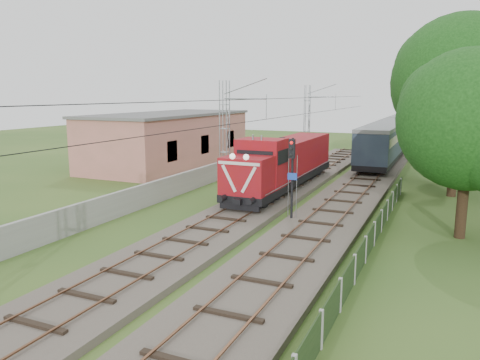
% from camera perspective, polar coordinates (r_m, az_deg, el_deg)
% --- Properties ---
extents(ground, '(140.00, 140.00, 0.00)m').
position_cam_1_polar(ground, '(21.05, -8.84, -9.46)').
color(ground, '#2D501E').
rests_on(ground, ground).
extents(track_main, '(4.20, 70.00, 0.45)m').
position_cam_1_polar(track_main, '(26.85, -0.72, -4.52)').
color(track_main, '#6B6054').
rests_on(track_main, ground).
extents(track_side, '(4.20, 80.00, 0.45)m').
position_cam_1_polar(track_side, '(37.66, 14.65, -0.49)').
color(track_side, '#6B6054').
rests_on(track_side, ground).
extents(catenary, '(3.31, 70.00, 8.00)m').
position_cam_1_polar(catenary, '(31.86, -1.79, 4.93)').
color(catenary, gray).
rests_on(catenary, ground).
extents(boundary_wall, '(0.25, 40.00, 1.50)m').
position_cam_1_polar(boundary_wall, '(34.02, -7.15, -0.41)').
color(boundary_wall, '#9E9E99').
rests_on(boundary_wall, ground).
extents(station_building, '(8.40, 20.40, 5.22)m').
position_cam_1_polar(station_building, '(48.31, -8.49, 5.03)').
color(station_building, '#CA766D').
rests_on(station_building, ground).
extents(fence, '(0.12, 32.00, 1.20)m').
position_cam_1_polar(fence, '(20.81, 15.02, -8.19)').
color(fence, black).
rests_on(fence, ground).
extents(locomotive, '(2.88, 16.45, 4.18)m').
position_cam_1_polar(locomotive, '(34.40, 5.36, 2.15)').
color(locomotive, black).
rests_on(locomotive, ground).
extents(coach_rake, '(3.05, 113.98, 3.52)m').
position_cam_1_polar(coach_rake, '(96.84, 20.71, 7.10)').
color(coach_rake, black).
rests_on(coach_rake, ground).
extents(signal_post, '(0.53, 0.41, 4.77)m').
position_cam_1_polar(signal_post, '(25.67, 6.36, 1.79)').
color(signal_post, black).
rests_on(signal_post, ground).
extents(tree_a, '(7.20, 6.86, 9.33)m').
position_cam_1_polar(tree_a, '(25.16, 26.39, 6.42)').
color(tree_a, '#3C2A18').
rests_on(tree_a, ground).
extents(tree_b, '(9.63, 9.17, 12.48)m').
position_cam_1_polar(tree_b, '(35.51, 25.47, 10.55)').
color(tree_b, '#3C2A18').
rests_on(tree_b, ground).
extents(tree_c, '(5.46, 5.20, 7.07)m').
position_cam_1_polar(tree_c, '(40.79, 23.51, 5.79)').
color(tree_c, '#3C2A18').
rests_on(tree_c, ground).
extents(tree_d, '(7.57, 7.20, 9.81)m').
position_cam_1_polar(tree_d, '(63.47, 25.47, 8.57)').
color(tree_d, '#3C2A18').
rests_on(tree_d, ground).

